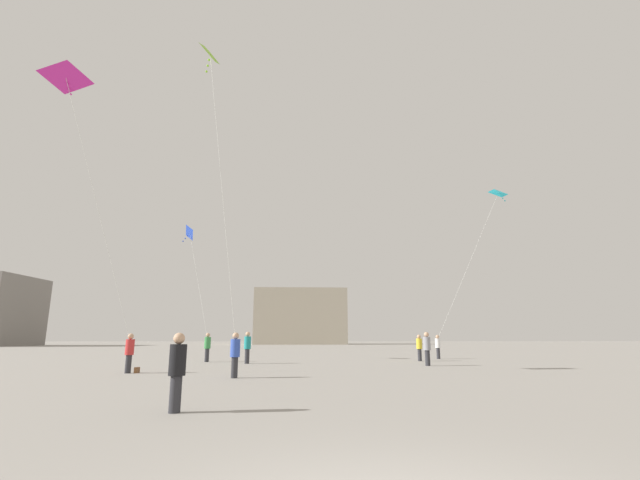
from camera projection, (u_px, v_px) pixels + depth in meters
name	position (u px, v px, depth m)	size (l,w,h in m)	color
person_in_red	(129.00, 351.00, 18.89)	(0.36, 0.36, 1.66)	#2D2D33
person_in_teal	(247.00, 346.00, 25.57)	(0.39, 0.39, 1.81)	#2D2D33
person_in_green	(207.00, 346.00, 27.25)	(0.38, 0.38, 1.76)	#2D2D33
person_in_white	(438.00, 346.00, 30.92)	(0.36, 0.36, 1.65)	#2D2D33
person_in_grey	(427.00, 347.00, 23.66)	(0.39, 0.39, 1.77)	#2D2D33
person_in_blue	(235.00, 353.00, 16.72)	(0.37, 0.37, 1.68)	#2D2D33
person_in_yellow	(419.00, 346.00, 28.18)	(0.36, 0.36, 1.66)	#2D2D33
person_in_black	(177.00, 368.00, 9.16)	(0.35, 0.35, 1.61)	#2D2D33
kite_cyan_delta	(497.00, 196.00, 32.56)	(5.62, 1.38, 11.03)	#1EB2C6
kite_cobalt_delta	(190.00, 234.00, 31.15)	(2.67, 3.13, 7.87)	blue
kite_magenta_delta	(67.00, 81.00, 21.06)	(4.99, 1.36, 12.90)	#D12899
kite_lime_delta	(211.00, 61.00, 19.34)	(2.06, 1.30, 12.83)	#8CD12D
building_centre_hall	(300.00, 317.00, 92.21)	(18.85, 11.15, 11.24)	#B2A893
handbag_beside_flyer	(137.00, 370.00, 18.83)	(0.32, 0.14, 0.24)	brown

